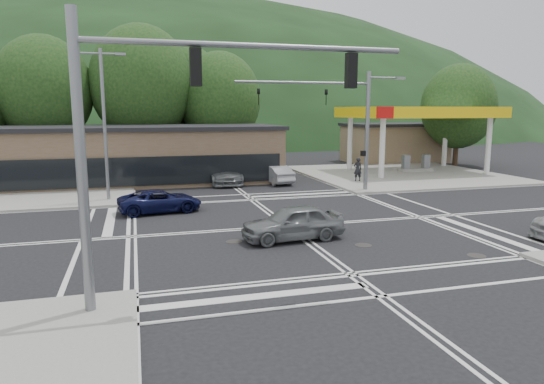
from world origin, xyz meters
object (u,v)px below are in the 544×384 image
object	(u,v)px
car_queue_b	(250,168)
car_northbound	(223,172)
car_blue_west	(160,201)
car_queue_a	(275,174)
pedestrian	(358,169)
car_grey_center	(293,223)

from	to	relation	value
car_queue_b	car_northbound	world-z (taller)	car_northbound
car_queue_b	car_northbound	bearing A→B (deg)	36.69
car_blue_west	car_northbound	xyz separation A→B (m)	(5.15, 9.52, 0.21)
car_queue_a	car_queue_b	bearing A→B (deg)	-81.45
car_queue_b	car_northbound	xyz separation A→B (m)	(-2.73, -2.59, 0.04)
pedestrian	car_queue_b	bearing A→B (deg)	-32.88
car_queue_a	car_queue_b	world-z (taller)	car_queue_b
car_queue_a	car_queue_b	distance (m)	3.77
pedestrian	car_blue_west	bearing A→B (deg)	27.75
car_northbound	car_blue_west	bearing A→B (deg)	-118.02
car_queue_a	car_grey_center	bearing A→B (deg)	68.29
car_blue_west	car_queue_b	distance (m)	14.45
car_queue_a	pedestrian	distance (m)	6.31
pedestrian	car_grey_center	bearing A→B (deg)	58.32
car_grey_center	pedestrian	world-z (taller)	pedestrian
car_grey_center	car_northbound	world-z (taller)	car_northbound
car_grey_center	pedestrian	size ratio (longest dim) A/B	2.47
car_queue_a	car_northbound	distance (m)	3.94
car_blue_west	car_queue_b	size ratio (longest dim) A/B	0.96
car_grey_center	car_queue_b	size ratio (longest dim) A/B	0.95
car_grey_center	car_northbound	distance (m)	16.88
car_blue_west	pedestrian	world-z (taller)	pedestrian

